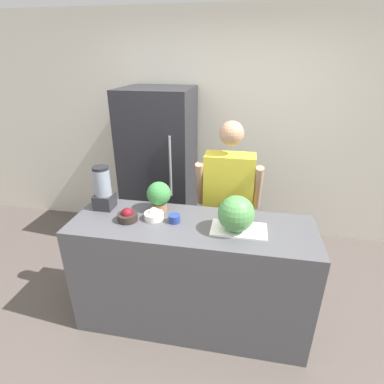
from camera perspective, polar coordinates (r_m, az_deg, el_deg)
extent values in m
plane|color=#564C47|center=(2.67, -1.48, -27.49)|extent=(14.00, 14.00, 0.00)
cube|color=silver|center=(3.65, 4.71, 11.67)|extent=(8.00, 0.06, 2.60)
cube|color=#4C4C51|center=(2.54, -0.13, -15.45)|extent=(1.85, 0.61, 0.96)
cube|color=#232328|center=(3.49, -6.12, 4.22)|extent=(0.75, 0.72, 1.81)
cylinder|color=gray|center=(3.03, -4.14, 4.76)|extent=(0.02, 0.02, 0.63)
cube|color=#4C608C|center=(3.05, 6.39, -9.93)|extent=(0.33, 0.18, 0.78)
cube|color=gold|center=(2.73, 7.04, 1.61)|extent=(0.44, 0.22, 0.55)
sphere|color=tan|center=(2.59, 7.56, 11.03)|extent=(0.21, 0.21, 0.21)
cylinder|color=tan|center=(2.73, 1.58, 1.49)|extent=(0.07, 0.23, 0.46)
cylinder|color=tan|center=(2.70, 12.40, 0.68)|extent=(0.07, 0.23, 0.46)
cube|color=white|center=(2.20, 8.89, -7.06)|extent=(0.40, 0.23, 0.01)
sphere|color=#4C8C47|center=(2.12, 8.40, -4.12)|extent=(0.26, 0.26, 0.26)
cylinder|color=#2D231E|center=(2.34, -12.18, -4.68)|extent=(0.15, 0.15, 0.06)
sphere|color=maroon|center=(2.33, -12.24, -4.06)|extent=(0.09, 0.09, 0.09)
cylinder|color=white|center=(2.33, -7.27, -4.52)|extent=(0.15, 0.15, 0.05)
sphere|color=white|center=(2.32, -7.30, -3.95)|extent=(0.08, 0.08, 0.08)
cylinder|color=navy|center=(2.27, -3.40, -5.07)|extent=(0.09, 0.09, 0.06)
cube|color=#28282D|center=(2.57, -16.30, -1.68)|extent=(0.15, 0.15, 0.12)
cylinder|color=gray|center=(2.50, -16.75, 1.77)|extent=(0.13, 0.13, 0.22)
cylinder|color=black|center=(2.46, -17.08, 4.34)|extent=(0.13, 0.13, 0.02)
cylinder|color=#996647|center=(2.45, -6.21, -2.73)|extent=(0.12, 0.12, 0.06)
sphere|color=#387F3D|center=(2.40, -6.34, -0.31)|extent=(0.19, 0.19, 0.19)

